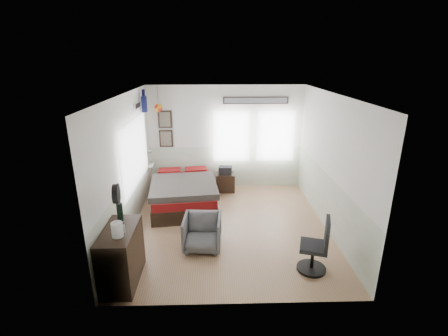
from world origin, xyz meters
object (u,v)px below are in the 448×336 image
Objects in this scene: armchair at (202,232)px; task_chair at (317,250)px; dresser at (122,256)px; nightstand at (225,182)px; bed at (184,193)px.

task_chair reaches higher than armchair.
dresser reaches higher than nightstand.
bed reaches higher than armchair.
dresser is at bearing -115.31° from nightstand.
armchair is (0.50, -1.82, -0.00)m from bed.
nightstand is at bearing 82.79° from armchair.
bed is at bearing 75.29° from dresser.
bed is 1.89m from armchair.
bed is 2.25× the size of task_chair.
task_chair is at bearing -53.34° from bed.
bed is 3.13× the size of armchair.
bed is 4.51× the size of nightstand.
bed is at bearing 149.96° from task_chair.
dresser is 1.45× the size of armchair.
armchair is at bearing -100.41° from nightstand.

